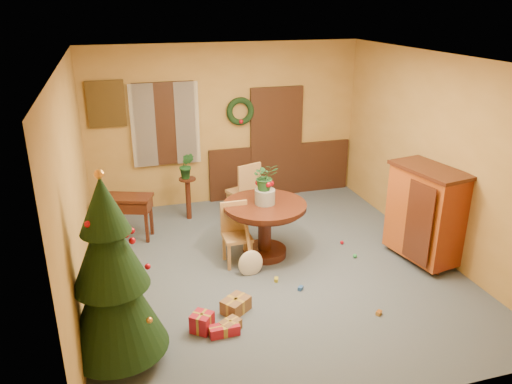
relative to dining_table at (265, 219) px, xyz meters
name	(u,v)px	position (x,y,z in m)	size (l,w,h in m)	color
room_envelope	(238,142)	(0.20, 2.31, 0.53)	(5.50, 5.50, 5.50)	#3D4659
dining_table	(265,219)	(0.00, 0.00, 0.00)	(1.21, 1.21, 0.83)	black
urn	(265,197)	(0.00, 0.00, 0.36)	(0.29, 0.29, 0.21)	slate
centerpiece_plant	(265,177)	(0.00, 0.00, 0.66)	(0.36, 0.31, 0.40)	#1E4C23
chair_near	(236,231)	(-0.45, -0.06, -0.10)	(0.39, 0.39, 0.90)	#9B663E
chair_far	(246,189)	(0.08, 1.34, -0.03)	(0.57, 0.57, 1.03)	#9B663E
guitar	(251,248)	(-0.35, -0.48, -0.17)	(0.35, 0.17, 0.83)	#F7E7CE
plant_stand	(188,194)	(-0.86, 1.66, -0.12)	(0.29, 0.29, 0.74)	black
stand_plant	(187,166)	(-0.86, 1.66, 0.39)	(0.25, 0.20, 0.46)	#19471E
christmas_tree	(111,277)	(-2.16, -1.80, 0.43)	(1.04, 1.04, 2.14)	#382111
writing_desk	(126,207)	(-1.91, 1.17, -0.04)	(0.89, 0.65, 0.72)	black
sideboard	(425,212)	(2.14, -0.78, 0.18)	(0.77, 1.19, 1.42)	#570F09
gift_a	(236,305)	(-0.77, -1.28, -0.49)	(0.41, 0.39, 0.18)	brown
gift_b	(202,322)	(-1.24, -1.55, -0.47)	(0.31, 0.31, 0.23)	maroon
gift_c	(230,325)	(-0.92, -1.63, -0.52)	(0.28, 0.26, 0.13)	brown
gift_d	(224,330)	(-1.01, -1.69, -0.52)	(0.35, 0.15, 0.12)	maroon
toy_a	(301,288)	(0.17, -1.06, -0.56)	(0.08, 0.05, 0.05)	#234C9B
toy_b	(355,256)	(1.26, -0.46, -0.55)	(0.06, 0.06, 0.06)	green
toy_c	(276,280)	(-0.07, -0.76, -0.56)	(0.08, 0.05, 0.05)	gold
toy_d	(342,242)	(1.27, -0.01, -0.55)	(0.06, 0.06, 0.06)	#B80C19
toy_e	(379,313)	(0.88, -1.85, -0.56)	(0.08, 0.05, 0.05)	gold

